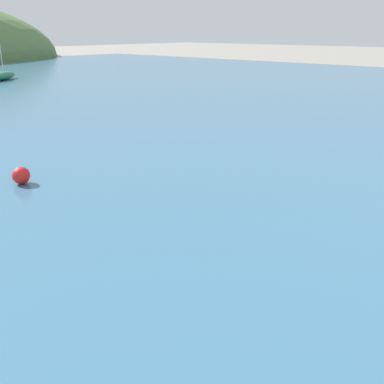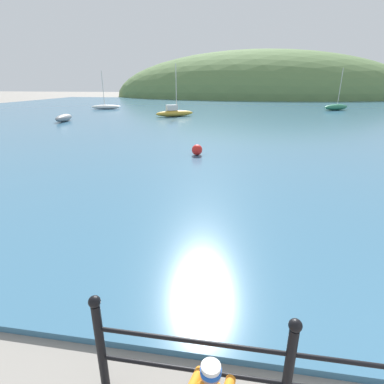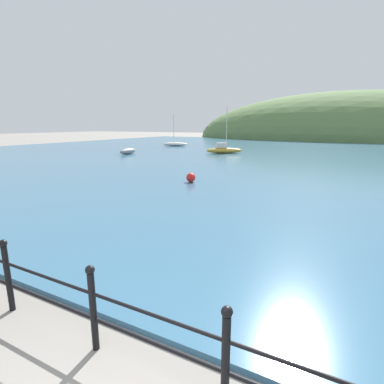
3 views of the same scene
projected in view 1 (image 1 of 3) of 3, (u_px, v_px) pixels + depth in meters
boat_blue_hull at (3, 76)px, 35.70m from camera, size 3.40×2.74×4.47m
mooring_buoy at (21, 175)px, 11.73m from camera, size 0.46×0.46×0.46m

